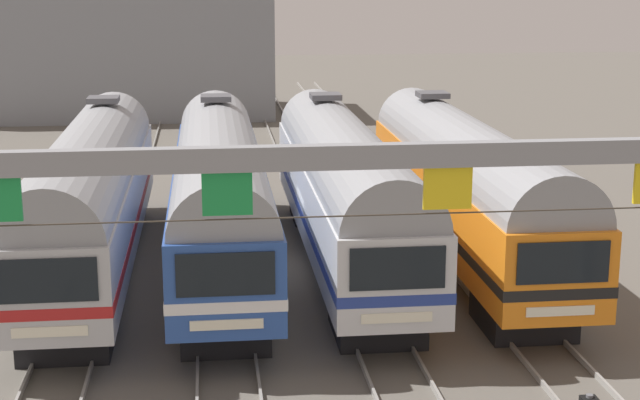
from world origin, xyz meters
TOP-DOWN VIEW (x-y plane):
  - ground_plane at (0.00, 0.00)m, footprint 160.00×160.00m
  - track_bed at (-0.00, 17.00)m, footprint 13.55×70.00m
  - commuter_train_stainless at (-6.02, -0.00)m, footprint 2.88×18.06m
  - commuter_train_blue at (-2.01, -0.00)m, footprint 2.88×18.06m
  - commuter_train_silver at (2.01, -0.00)m, footprint 2.88×18.06m
  - commuter_train_orange at (6.02, -0.00)m, footprint 2.88×18.06m
  - catenary_gantry at (0.00, -13.50)m, footprint 17.28×0.44m
  - maintenance_building at (-8.82, 36.03)m, footprint 21.59×10.00m

SIDE VIEW (x-z plane):
  - ground_plane at x=0.00m, z-range 0.00..0.00m
  - track_bed at x=0.00m, z-range 0.00..0.15m
  - commuter_train_stainless at x=-6.02m, z-range 0.16..5.21m
  - commuter_train_blue at x=-2.01m, z-range 0.16..5.21m
  - commuter_train_silver at x=2.01m, z-range 0.16..5.21m
  - commuter_train_orange at x=6.02m, z-range 0.16..5.21m
  - maintenance_building at x=-8.82m, z-range 0.00..8.50m
  - catenary_gantry at x=0.00m, z-range 1.62..8.59m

